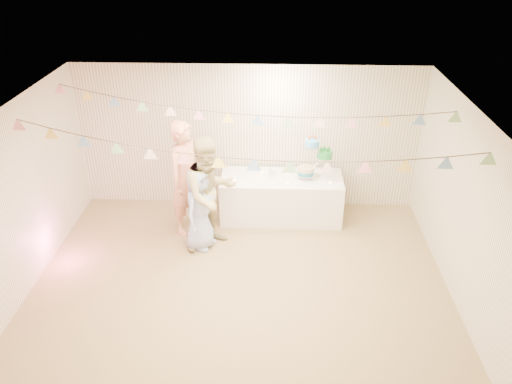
{
  "coord_description": "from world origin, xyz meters",
  "views": [
    {
      "loc": [
        0.46,
        -5.63,
        4.68
      ],
      "look_at": [
        0.2,
        0.8,
        1.15
      ],
      "focal_mm": 35.0,
      "sensor_mm": 36.0,
      "label": 1
    }
  ],
  "objects_px": {
    "cake_stand": "(315,160)",
    "person_adult_a": "(187,178)",
    "person_child": "(200,208)",
    "person_adult_b": "(210,194)",
    "table": "(281,197)"
  },
  "relations": [
    {
      "from": "person_adult_b",
      "to": "person_child",
      "type": "relative_size",
      "value": 1.34
    },
    {
      "from": "cake_stand",
      "to": "person_adult_b",
      "type": "bearing_deg",
      "value": -150.41
    },
    {
      "from": "person_adult_b",
      "to": "person_child",
      "type": "xyz_separation_m",
      "value": [
        -0.16,
        -0.06,
        -0.24
      ]
    },
    {
      "from": "table",
      "to": "person_adult_b",
      "type": "distance_m",
      "value": 1.53
    },
    {
      "from": "person_adult_b",
      "to": "table",
      "type": "bearing_deg",
      "value": 1.62
    },
    {
      "from": "table",
      "to": "person_child",
      "type": "relative_size",
      "value": 1.5
    },
    {
      "from": "person_adult_a",
      "to": "person_adult_b",
      "type": "bearing_deg",
      "value": -100.35
    },
    {
      "from": "person_adult_a",
      "to": "cake_stand",
      "type": "bearing_deg",
      "value": -41.75
    },
    {
      "from": "person_adult_a",
      "to": "person_child",
      "type": "height_order",
      "value": "person_adult_a"
    },
    {
      "from": "cake_stand",
      "to": "person_adult_a",
      "type": "xyz_separation_m",
      "value": [
        -2.09,
        -0.53,
        -0.13
      ]
    },
    {
      "from": "person_child",
      "to": "cake_stand",
      "type": "bearing_deg",
      "value": -37.73
    },
    {
      "from": "table",
      "to": "person_child",
      "type": "xyz_separation_m",
      "value": [
        -1.28,
        -0.96,
        0.31
      ]
    },
    {
      "from": "person_adult_a",
      "to": "person_child",
      "type": "xyz_separation_m",
      "value": [
        0.26,
        -0.47,
        -0.29
      ]
    },
    {
      "from": "cake_stand",
      "to": "person_adult_a",
      "type": "distance_m",
      "value": 2.16
    },
    {
      "from": "table",
      "to": "person_adult_b",
      "type": "bearing_deg",
      "value": -141.26
    }
  ]
}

